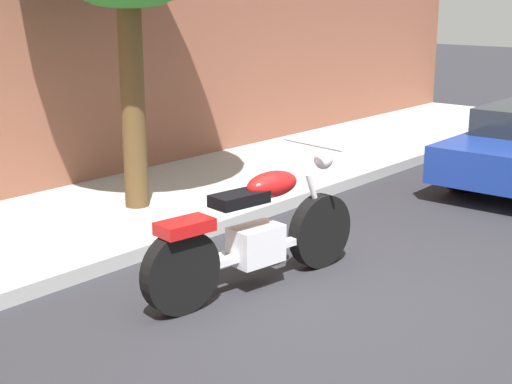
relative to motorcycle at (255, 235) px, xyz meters
name	(u,v)px	position (x,y,z in m)	size (l,w,h in m)	color
ground_plane	(303,302)	(0.02, -0.50, -0.47)	(60.00, 60.00, 0.00)	#28282D
sidewalk	(83,223)	(0.02, 2.44, -0.40)	(20.33, 2.45, 0.14)	#A8A8A8
motorcycle	(255,235)	(0.00, 0.00, 0.00)	(2.23, 0.73, 1.18)	black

